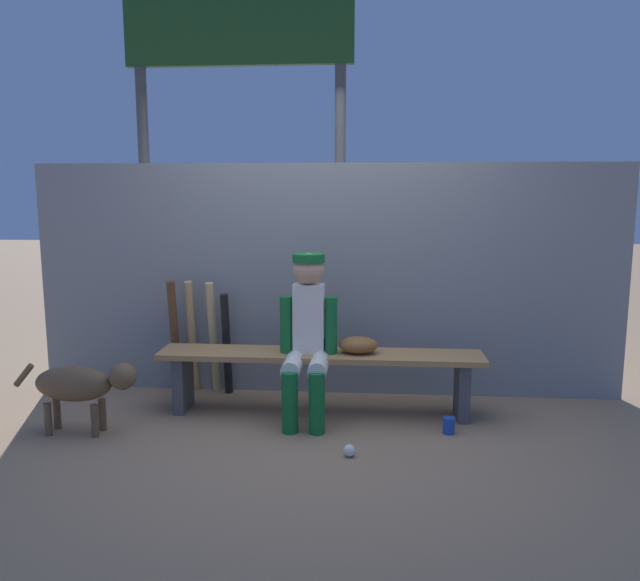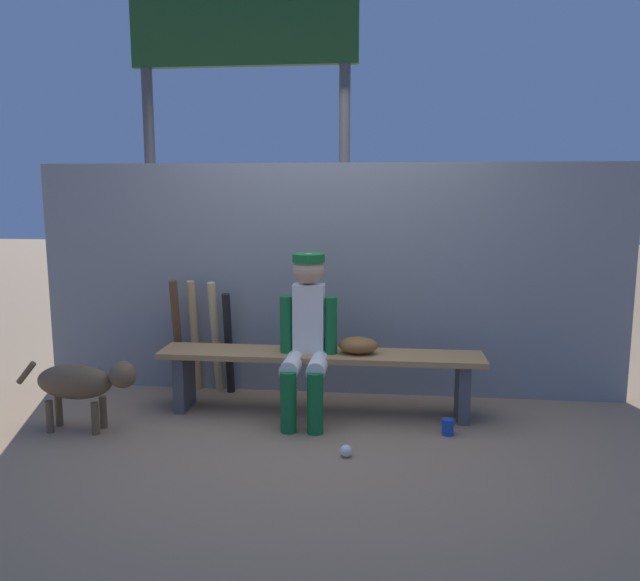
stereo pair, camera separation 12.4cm
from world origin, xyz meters
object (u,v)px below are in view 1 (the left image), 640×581
object	(u,v)px
baseball	(349,450)
bat_wood_tan	(192,337)
cup_on_ground	(449,425)
cup_on_bench	(322,344)
dog	(82,384)
bat_wood_dark	(175,337)
scoreboard	(245,55)
baseball_glove	(358,345)
bat_aluminum_black	(227,344)
bat_wood_natural	(213,338)
player_seated	(307,331)
dugout_bench	(320,366)

from	to	relation	value
baseball	bat_wood_tan	bearing A→B (deg)	138.77
cup_on_ground	cup_on_bench	world-z (taller)	cup_on_bench
cup_on_ground	dog	bearing A→B (deg)	-175.49
bat_wood_dark	scoreboard	bearing A→B (deg)	68.50
baseball_glove	scoreboard	size ratio (longest dim) A/B	0.07
bat_aluminum_black	dog	size ratio (longest dim) A/B	0.97
bat_wood_natural	scoreboard	size ratio (longest dim) A/B	0.23
bat_wood_natural	baseball	world-z (taller)	bat_wood_natural
player_seated	cup_on_ground	world-z (taller)	player_seated
dugout_bench	scoreboard	distance (m)	2.90
dugout_bench	bat_aluminum_black	size ratio (longest dim) A/B	2.85
dugout_bench	bat_wood_dark	size ratio (longest dim) A/B	2.52
dugout_bench	bat_wood_tan	world-z (taller)	bat_wood_tan
bat_aluminum_black	dog	bearing A→B (deg)	-131.98
baseball_glove	dog	distance (m)	1.90
dugout_bench	cup_on_bench	distance (m)	0.16
baseball_glove	cup_on_bench	bearing A→B (deg)	171.46
baseball_glove	bat_wood_natural	world-z (taller)	bat_wood_natural
dog	bat_aluminum_black	bearing A→B (deg)	48.02
baseball	scoreboard	xyz separation A→B (m)	(-1.02, 2.10, 2.75)
baseball	scoreboard	size ratio (longest dim) A/B	0.02
dugout_bench	bat_aluminum_black	distance (m)	0.85
player_seated	dugout_bench	bearing A→B (deg)	54.15
player_seated	baseball_glove	world-z (taller)	player_seated
bat_wood_natural	dog	bearing A→B (deg)	-125.98
bat_aluminum_black	bat_wood_natural	bearing A→B (deg)	159.65
cup_on_bench	baseball_glove	bearing A→B (deg)	-8.54
dugout_bench	cup_on_bench	bearing A→B (deg)	69.37
bat_wood_dark	cup_on_bench	xyz separation A→B (m)	(1.20, -0.32, 0.05)
player_seated	bat_wood_dark	size ratio (longest dim) A/B	1.27
bat_wood_tan	cup_on_ground	xyz separation A→B (m)	(1.95, -0.72, -0.40)
bat_wood_tan	cup_on_bench	size ratio (longest dim) A/B	8.27
cup_on_ground	cup_on_bench	size ratio (longest dim) A/B	1.00
cup_on_ground	player_seated	bearing A→B (deg)	168.22
baseball	cup_on_bench	world-z (taller)	cup_on_bench
bat_wood_tan	dog	xyz separation A→B (m)	(-0.49, -0.91, -0.12)
cup_on_ground	scoreboard	world-z (taller)	scoreboard
baseball_glove	bat_wood_dark	distance (m)	1.50
bat_aluminum_black	cup_on_ground	distance (m)	1.82
dugout_bench	player_seated	bearing A→B (deg)	-125.85
bat_wood_natural	cup_on_ground	distance (m)	1.95
baseball	dugout_bench	bearing A→B (deg)	108.23
cup_on_ground	cup_on_bench	bearing A→B (deg)	158.07
dugout_bench	scoreboard	xyz separation A→B (m)	(-0.78, 1.37, 2.43)
player_seated	cup_on_bench	world-z (taller)	player_seated
cup_on_ground	bat_wood_tan	bearing A→B (deg)	159.79
bat_wood_dark	scoreboard	world-z (taller)	scoreboard
cup_on_bench	scoreboard	distance (m)	2.75
dugout_bench	bat_aluminum_black	bearing A→B (deg)	154.93
bat_wood_tan	cup_on_ground	world-z (taller)	bat_wood_tan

